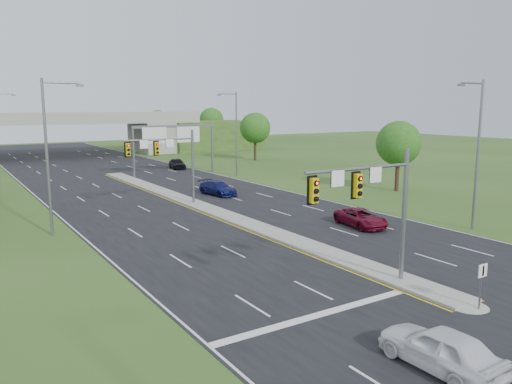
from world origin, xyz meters
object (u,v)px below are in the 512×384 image
object	(u,v)px
signal_mast_far	(170,156)
car_far_b	(218,188)
signal_mast_near	(374,198)
keep_right_sign	(482,279)
car_far_a	(361,218)
car_far_c	(177,163)
overpass	(64,137)
sign_gantry	(173,136)
car_white	(440,348)

from	to	relation	value
signal_mast_far	car_far_b	size ratio (longest dim) A/B	1.44
signal_mast_near	signal_mast_far	distance (m)	25.00
signal_mast_near	signal_mast_far	world-z (taller)	same
signal_mast_far	keep_right_sign	size ratio (longest dim) A/B	3.18
signal_mast_near	car_far_a	xyz separation A→B (m)	(9.21, 10.14, -4.04)
keep_right_sign	car_far_c	distance (m)	56.63
overpass	car_far_c	bearing A→B (deg)	-71.05
car_far_a	car_far_c	distance (m)	41.27
car_far_b	car_far_c	world-z (taller)	car_far_c
keep_right_sign	car_far_c	xyz separation A→B (m)	(9.88, 55.75, -0.73)
signal_mast_near	overpass	world-z (taller)	overpass
signal_mast_far	keep_right_sign	distance (m)	29.71
signal_mast_far	car_far_a	size ratio (longest dim) A/B	1.46
signal_mast_far	car_far_a	world-z (taller)	signal_mast_far
signal_mast_far	sign_gantry	distance (m)	21.91
overpass	car_far_a	world-z (taller)	overpass
car_far_b	car_far_a	bearing A→B (deg)	-90.20
car_white	car_far_c	size ratio (longest dim) A/B	1.01
signal_mast_near	car_far_b	bearing A→B (deg)	76.90
signal_mast_far	car_far_c	xyz separation A→B (m)	(12.14, 26.30, -3.94)
signal_mast_near	car_white	size ratio (longest dim) A/B	1.55
signal_mast_far	overpass	size ratio (longest dim) A/B	0.09
signal_mast_far	signal_mast_near	bearing A→B (deg)	-90.00
overpass	keep_right_sign	bearing A→B (deg)	-90.00
car_far_c	car_far_a	bearing A→B (deg)	-84.41
signal_mast_far	car_white	distance (m)	32.17
signal_mast_near	car_white	bearing A→B (deg)	-117.54
signal_mast_far	car_white	world-z (taller)	signal_mast_far
keep_right_sign	overpass	world-z (taller)	overpass
car_far_a	signal_mast_near	bearing A→B (deg)	-123.91
signal_mast_near	overpass	bearing A→B (deg)	88.38
keep_right_sign	sign_gantry	size ratio (longest dim) A/B	0.19
keep_right_sign	car_far_a	distance (m)	16.18
keep_right_sign	signal_mast_far	bearing A→B (deg)	94.39
sign_gantry	keep_right_sign	bearing A→B (deg)	-97.70
keep_right_sign	car_far_a	size ratio (longest dim) A/B	0.46
overpass	car_far_c	world-z (taller)	overpass
signal_mast_near	car_far_a	world-z (taller)	signal_mast_near
overpass	car_far_b	bearing A→B (deg)	-85.24
signal_mast_near	keep_right_sign	distance (m)	5.94
car_far_b	car_far_c	bearing A→B (deg)	67.96
sign_gantry	car_far_a	xyz separation A→B (m)	(0.27, -34.86, -4.55)
overpass	car_white	world-z (taller)	overpass
sign_gantry	car_far_a	distance (m)	35.15
keep_right_sign	car_far_c	world-z (taller)	keep_right_sign
overpass	car_white	distance (m)	87.05
car_white	overpass	bearing A→B (deg)	-95.31
car_white	car_far_a	bearing A→B (deg)	-128.53
keep_right_sign	sign_gantry	distance (m)	50.04
car_far_a	car_far_b	distance (m)	18.33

